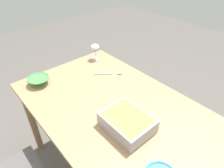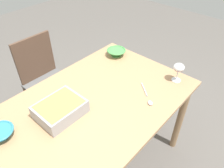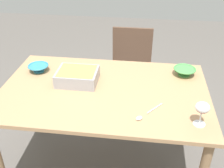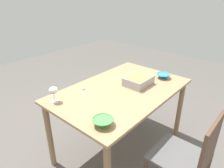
% 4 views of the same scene
% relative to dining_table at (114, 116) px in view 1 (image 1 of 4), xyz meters
% --- Properties ---
extents(dining_table, '(1.41, 0.90, 0.78)m').
position_rel_dining_table_xyz_m(dining_table, '(0.00, 0.00, 0.00)').
color(dining_table, tan).
rests_on(dining_table, ground_plane).
extents(wine_glass, '(0.08, 0.08, 0.15)m').
position_rel_dining_table_xyz_m(wine_glass, '(0.59, -0.30, 0.21)').
color(wine_glass, white).
rests_on(wine_glass, dining_table).
extents(casserole_dish, '(0.28, 0.23, 0.09)m').
position_rel_dining_table_xyz_m(casserole_dish, '(-0.20, 0.07, 0.15)').
color(casserole_dish, '#99999E').
rests_on(casserole_dish, dining_table).
extents(mixing_bowl, '(0.16, 0.16, 0.06)m').
position_rel_dining_table_xyz_m(mixing_bowl, '(0.56, 0.27, 0.14)').
color(mixing_bowl, '#4C994C').
rests_on(mixing_bowl, dining_table).
extents(serving_spoon, '(0.16, 0.20, 0.01)m').
position_rel_dining_table_xyz_m(serving_spoon, '(0.28, -0.26, 0.11)').
color(serving_spoon, silver).
rests_on(serving_spoon, dining_table).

